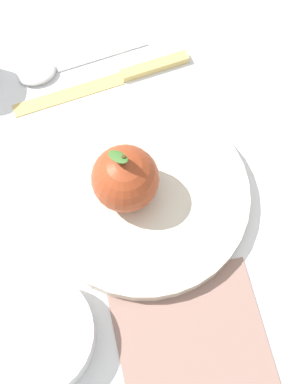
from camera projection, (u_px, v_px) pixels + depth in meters
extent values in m
plane|color=silver|center=(132.00, 183.00, 0.65)|extent=(2.40, 2.40, 0.00)
cylinder|color=silver|center=(144.00, 196.00, 0.64)|extent=(0.24, 0.24, 0.02)
torus|color=silver|center=(144.00, 194.00, 0.63)|extent=(0.24, 0.24, 0.01)
sphere|color=#9E3D1E|center=(129.00, 180.00, 0.59)|extent=(0.07, 0.07, 0.07)
cylinder|color=#4C3319|center=(128.00, 162.00, 0.56)|extent=(0.00, 0.00, 0.02)
ellipsoid|color=#386628|center=(118.00, 157.00, 0.55)|extent=(0.03, 0.02, 0.01)
cylinder|color=white|center=(35.00, 335.00, 0.57)|extent=(0.12, 0.12, 0.04)
torus|color=white|center=(32.00, 333.00, 0.56)|extent=(0.12, 0.12, 0.01)
cylinder|color=#BBBBBD|center=(33.00, 333.00, 0.56)|extent=(0.10, 0.10, 0.01)
cube|color=#D8B766|center=(68.00, 94.00, 0.70)|extent=(0.12, 0.10, 0.00)
cube|color=#D8B766|center=(155.00, 66.00, 0.71)|extent=(0.08, 0.06, 0.01)
ellipsoid|color=silver|center=(37.00, 73.00, 0.71)|extent=(0.06, 0.06, 0.01)
cube|color=silver|center=(102.00, 55.00, 0.72)|extent=(0.10, 0.08, 0.01)
cube|color=gray|center=(191.00, 335.00, 0.58)|extent=(0.20, 0.19, 0.00)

